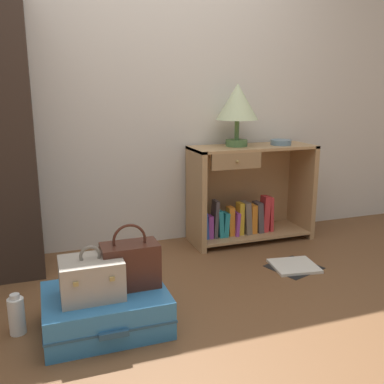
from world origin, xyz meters
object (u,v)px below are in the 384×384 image
object	(u,v)px
suitcase_large	(106,310)
table_lamp	(237,104)
handbag	(130,264)
bookshelf	(247,196)
bottle	(17,315)
open_book_on_floor	(294,266)
bowl	(281,142)
train_case	(91,278)

from	to	relation	value
suitcase_large	table_lamp	bearing A→B (deg)	39.73
handbag	bookshelf	bearing A→B (deg)	39.75
bookshelf	bottle	bearing A→B (deg)	-152.74
handbag	open_book_on_floor	size ratio (longest dim) A/B	0.87
bowl	bottle	size ratio (longest dim) A/B	0.77
bookshelf	handbag	world-z (taller)	bookshelf
table_lamp	open_book_on_floor	distance (m)	1.28
bookshelf	bowl	world-z (taller)	bowl
bookshelf	bottle	xyz separation A→B (m)	(-1.73, -0.89, -0.27)
bookshelf	train_case	world-z (taller)	bookshelf
table_lamp	bottle	world-z (taller)	table_lamp
table_lamp	suitcase_large	distance (m)	1.85
open_book_on_floor	bowl	bearing A→B (deg)	70.40
suitcase_large	open_book_on_floor	distance (m)	1.39
bowl	open_book_on_floor	distance (m)	1.01
bookshelf	open_book_on_floor	world-z (taller)	bookshelf
bowl	handbag	world-z (taller)	bowl
suitcase_large	bottle	size ratio (longest dim) A/B	2.92
table_lamp	suitcase_large	size ratio (longest dim) A/B	0.76
bowl	suitcase_large	bearing A→B (deg)	-148.82
table_lamp	train_case	xyz separation A→B (m)	(-1.26, -1.02, -0.80)
bowl	bottle	xyz separation A→B (m)	(-2.00, -0.85, -0.69)
train_case	handbag	distance (m)	0.21
bowl	table_lamp	bearing A→B (deg)	172.62
bookshelf	table_lamp	xyz separation A→B (m)	(-0.11, 0.01, 0.73)
table_lamp	bottle	size ratio (longest dim) A/B	2.23
bookshelf	bottle	world-z (taller)	bookshelf
bookshelf	train_case	distance (m)	1.70
suitcase_large	open_book_on_floor	bearing A→B (deg)	14.17
suitcase_large	bottle	xyz separation A→B (m)	(-0.43, 0.09, -0.00)
train_case	open_book_on_floor	xyz separation A→B (m)	(1.41, 0.37, -0.29)
table_lamp	train_case	size ratio (longest dim) A/B	1.57
bottle	table_lamp	bearing A→B (deg)	28.94
bookshelf	bowl	xyz separation A→B (m)	(0.26, -0.04, 0.43)
bottle	handbag	bearing A→B (deg)	-7.32
bowl	bottle	world-z (taller)	bowl
suitcase_large	open_book_on_floor	size ratio (longest dim) A/B	1.59
table_lamp	handbag	size ratio (longest dim) A/B	1.40
bookshelf	open_book_on_floor	size ratio (longest dim) A/B	2.53
suitcase_large	train_case	bearing A→B (deg)	-156.32
table_lamp	bowl	distance (m)	0.48
bowl	suitcase_large	distance (m)	1.95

